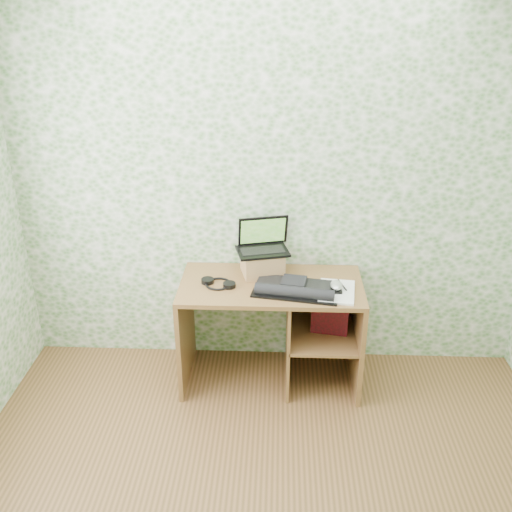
{
  "coord_description": "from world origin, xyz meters",
  "views": [
    {
      "loc": [
        0.04,
        -1.86,
        2.5
      ],
      "look_at": [
        -0.1,
        1.39,
        0.97
      ],
      "focal_mm": 40.0,
      "sensor_mm": 36.0,
      "label": 1
    }
  ],
  "objects_px": {
    "desk": "(282,317)",
    "riser": "(262,263)",
    "keyboard": "(294,289)",
    "notepad": "(337,292)",
    "laptop": "(263,243)"
  },
  "relations": [
    {
      "from": "desk",
      "to": "laptop",
      "type": "height_order",
      "value": "laptop"
    },
    {
      "from": "desk",
      "to": "keyboard",
      "type": "relative_size",
      "value": 2.17
    },
    {
      "from": "riser",
      "to": "notepad",
      "type": "height_order",
      "value": "riser"
    },
    {
      "from": "desk",
      "to": "riser",
      "type": "bearing_deg",
      "value": 140.57
    },
    {
      "from": "laptop",
      "to": "keyboard",
      "type": "xyz_separation_m",
      "value": [
        0.21,
        -0.29,
        -0.19
      ]
    },
    {
      "from": "notepad",
      "to": "laptop",
      "type": "bearing_deg",
      "value": 156.79
    },
    {
      "from": "desk",
      "to": "riser",
      "type": "relative_size",
      "value": 4.53
    },
    {
      "from": "desk",
      "to": "riser",
      "type": "xyz_separation_m",
      "value": [
        -0.14,
        0.12,
        0.35
      ]
    },
    {
      "from": "riser",
      "to": "notepad",
      "type": "xyz_separation_m",
      "value": [
        0.48,
        -0.25,
        -0.07
      ]
    },
    {
      "from": "riser",
      "to": "laptop",
      "type": "bearing_deg",
      "value": 90.0
    },
    {
      "from": "keyboard",
      "to": "notepad",
      "type": "relative_size",
      "value": 1.76
    },
    {
      "from": "keyboard",
      "to": "notepad",
      "type": "distance_m",
      "value": 0.27
    },
    {
      "from": "laptop",
      "to": "notepad",
      "type": "relative_size",
      "value": 1.21
    },
    {
      "from": "keyboard",
      "to": "desk",
      "type": "bearing_deg",
      "value": 126.08
    },
    {
      "from": "desk",
      "to": "keyboard",
      "type": "xyz_separation_m",
      "value": [
        0.07,
        -0.14,
        0.3
      ]
    }
  ]
}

